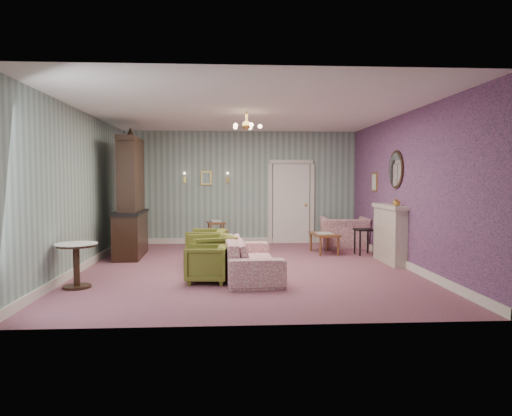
{
  "coord_description": "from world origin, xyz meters",
  "views": [
    {
      "loc": [
        -0.35,
        -8.72,
        1.64
      ],
      "look_at": [
        0.2,
        0.4,
        1.1
      ],
      "focal_mm": 33.06,
      "sensor_mm": 36.0,
      "label": 1
    }
  ],
  "objects": [
    {
      "name": "floor",
      "position": [
        0.0,
        0.0,
        0.0
      ],
      "size": [
        7.0,
        7.0,
        0.0
      ],
      "primitive_type": "plane",
      "color": "#95566A",
      "rests_on": "ground"
    },
    {
      "name": "olive_chair_a",
      "position": [
        -0.69,
        -1.2,
        0.33
      ],
      "size": [
        0.66,
        0.7,
        0.66
      ],
      "primitive_type": "imported",
      "rotation": [
        0.0,
        0.0,
        -1.67
      ],
      "color": "olive",
      "rests_on": "floor"
    },
    {
      "name": "olive_chair_c",
      "position": [
        -0.76,
        0.57,
        0.37
      ],
      "size": [
        0.77,
        0.81,
        0.74
      ],
      "primitive_type": "imported",
      "rotation": [
        0.0,
        0.0,
        -1.72
      ],
      "color": "olive",
      "rests_on": "floor"
    },
    {
      "name": "wingback_chair",
      "position": [
        2.47,
        2.47,
        0.5
      ],
      "size": [
        1.23,
        0.89,
        1.0
      ],
      "primitive_type": "imported",
      "rotation": [
        0.0,
        0.0,
        3.01
      ],
      "color": "#A84368",
      "rests_on": "floor"
    },
    {
      "name": "burgundy_cushion",
      "position": [
        2.42,
        2.32,
        0.48
      ],
      "size": [
        0.41,
        0.28,
        0.39
      ],
      "primitive_type": "cube",
      "rotation": [
        0.17,
        0.0,
        -0.35
      ],
      "color": "maroon",
      "rests_on": "wingback_chair"
    },
    {
      "name": "gilt_mirror_back",
      "position": [
        -0.9,
        3.46,
        1.7
      ],
      "size": [
        0.28,
        0.06,
        0.36
      ],
      "primitive_type": null,
      "color": "gold",
      "rests_on": "wall_back"
    },
    {
      "name": "sconce_left",
      "position": [
        -1.45,
        3.44,
        1.7
      ],
      "size": [
        0.16,
        0.12,
        0.3
      ],
      "primitive_type": null,
      "color": "gold",
      "rests_on": "wall_back"
    },
    {
      "name": "door",
      "position": [
        1.3,
        3.46,
        1.08
      ],
      "size": [
        1.12,
        0.12,
        2.16
      ],
      "primitive_type": null,
      "color": "white",
      "rests_on": "floor"
    },
    {
      "name": "pedestal_table",
      "position": [
        -2.65,
        -1.48,
        0.35
      ],
      "size": [
        0.8,
        0.8,
        0.69
      ],
      "primitive_type": null,
      "rotation": [
        0.0,
        0.0,
        -0.31
      ],
      "color": "black",
      "rests_on": "floor"
    },
    {
      "name": "wall_front",
      "position": [
        0.0,
        -3.5,
        1.45
      ],
      "size": [
        6.0,
        0.0,
        6.0
      ],
      "primitive_type": "plane",
      "rotation": [
        -1.57,
        0.0,
        0.0
      ],
      "color": "gray",
      "rests_on": "ground"
    },
    {
      "name": "dresser",
      "position": [
        -2.43,
        1.47,
        1.35
      ],
      "size": [
        0.62,
        1.63,
        2.69
      ],
      "primitive_type": null,
      "rotation": [
        0.0,
        0.0,
        0.04
      ],
      "color": "black",
      "rests_on": "floor"
    },
    {
      "name": "fireplace",
      "position": [
        2.86,
        0.4,
        0.58
      ],
      "size": [
        0.3,
        1.4,
        1.16
      ],
      "primitive_type": null,
      "color": "beige",
      "rests_on": "floor"
    },
    {
      "name": "framed_print",
      "position": [
        2.97,
        1.75,
        1.6
      ],
      "size": [
        0.04,
        0.34,
        0.42
      ],
      "primitive_type": null,
      "color": "gold",
      "rests_on": "wall_right"
    },
    {
      "name": "chandelier",
      "position": [
        0.0,
        0.0,
        2.63
      ],
      "size": [
        0.56,
        0.56,
        0.36
      ],
      "primitive_type": null,
      "color": "gold",
      "rests_on": "ceiling"
    },
    {
      "name": "olive_chair_b",
      "position": [
        -0.63,
        -0.45,
        0.38
      ],
      "size": [
        0.87,
        0.9,
        0.75
      ],
      "primitive_type": "imported",
      "rotation": [
        0.0,
        0.0,
        -1.27
      ],
      "color": "olive",
      "rests_on": "floor"
    },
    {
      "name": "wall_right_floral",
      "position": [
        2.98,
        0.0,
        1.45
      ],
      "size": [
        0.0,
        7.0,
        7.0
      ],
      "primitive_type": "plane",
      "rotation": [
        1.57,
        0.0,
        -1.57
      ],
      "color": "#BE5F97",
      "rests_on": "ground"
    },
    {
      "name": "ceiling",
      "position": [
        0.0,
        0.0,
        2.9
      ],
      "size": [
        7.0,
        7.0,
        0.0
      ],
      "primitive_type": "plane",
      "rotation": [
        3.14,
        0.0,
        0.0
      ],
      "color": "white",
      "rests_on": "ground"
    },
    {
      "name": "wall_left",
      "position": [
        -3.0,
        0.0,
        1.45
      ],
      "size": [
        0.0,
        7.0,
        7.0
      ],
      "primitive_type": "plane",
      "rotation": [
        1.57,
        0.0,
        1.57
      ],
      "color": "gray",
      "rests_on": "ground"
    },
    {
      "name": "nesting_table",
      "position": [
        -0.64,
        2.87,
        0.33
      ],
      "size": [
        0.49,
        0.58,
        0.67
      ],
      "primitive_type": null,
      "rotation": [
        0.0,
        0.0,
        0.18
      ],
      "color": "brown",
      "rests_on": "floor"
    },
    {
      "name": "sofa_chintz",
      "position": [
        0.04,
        -0.74,
        0.43
      ],
      "size": [
        0.76,
        2.25,
        0.87
      ],
      "primitive_type": "imported",
      "rotation": [
        0.0,
        0.0,
        1.62
      ],
      "color": "#A84368",
      "rests_on": "floor"
    },
    {
      "name": "side_table_black",
      "position": [
        2.64,
        1.39,
        0.29
      ],
      "size": [
        0.43,
        0.43,
        0.58
      ],
      "primitive_type": null,
      "rotation": [
        0.0,
        0.0,
        0.11
      ],
      "color": "black",
      "rests_on": "floor"
    },
    {
      "name": "oval_mirror",
      "position": [
        2.96,
        0.4,
        1.85
      ],
      "size": [
        0.04,
        0.76,
        0.84
      ],
      "primitive_type": null,
      "color": "white",
      "rests_on": "wall_right"
    },
    {
      "name": "sconce_right",
      "position": [
        -0.35,
        3.44,
        1.7
      ],
      "size": [
        0.16,
        0.12,
        0.3
      ],
      "primitive_type": null,
      "color": "gold",
      "rests_on": "wall_back"
    },
    {
      "name": "coffee_table",
      "position": [
        1.81,
        1.66,
        0.23
      ],
      "size": [
        0.58,
        0.94,
        0.46
      ],
      "primitive_type": null,
      "rotation": [
        0.0,
        0.0,
        0.09
      ],
      "color": "brown",
      "rests_on": "floor"
    },
    {
      "name": "mantel_vase",
      "position": [
        2.84,
        0.0,
        1.23
      ],
      "size": [
        0.15,
        0.15,
        0.15
      ],
      "primitive_type": "imported",
      "color": "gold",
      "rests_on": "fireplace"
    },
    {
      "name": "wall_back",
      "position": [
        0.0,
        3.5,
        1.45
      ],
      "size": [
        6.0,
        0.0,
        6.0
      ],
      "primitive_type": "plane",
      "rotation": [
        1.57,
        0.0,
        0.0
      ],
      "color": "gray",
      "rests_on": "ground"
    },
    {
      "name": "wall_right",
      "position": [
        3.0,
        0.0,
        1.45
      ],
      "size": [
        0.0,
        7.0,
        7.0
      ],
      "primitive_type": "plane",
      "rotation": [
        1.57,
        0.0,
        -1.57
      ],
      "color": "gray",
      "rests_on": "ground"
    }
  ]
}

